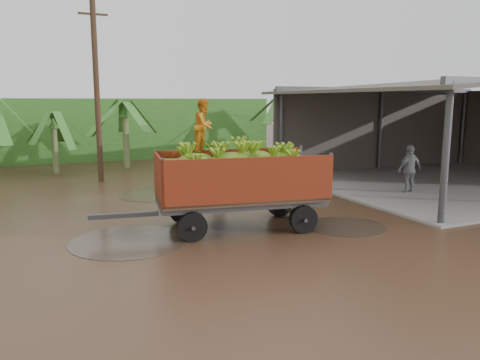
% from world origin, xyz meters
% --- Properties ---
extents(ground, '(100.00, 100.00, 0.00)m').
position_xyz_m(ground, '(0.00, 0.00, 0.00)').
color(ground, black).
rests_on(ground, ground).
extents(packing_shed, '(12.78, 10.80, 4.76)m').
position_xyz_m(packing_shed, '(11.77, 1.77, 2.50)').
color(packing_shed, gray).
rests_on(packing_shed, ground).
extents(hedge_north, '(22.00, 3.00, 3.60)m').
position_xyz_m(hedge_north, '(-2.00, 16.00, 1.80)').
color(hedge_north, '#2D661E').
rests_on(hedge_north, ground).
extents(banana_trailer, '(6.33, 2.82, 3.53)m').
position_xyz_m(banana_trailer, '(0.01, -1.62, 1.35)').
color(banana_trailer, '#9E2C16').
rests_on(banana_trailer, ground).
extents(man_blue, '(0.68, 0.53, 1.67)m').
position_xyz_m(man_blue, '(0.38, 0.97, 0.83)').
color(man_blue, '#6D7FC7').
rests_on(man_blue, ground).
extents(man_grey, '(1.11, 0.51, 1.86)m').
position_xyz_m(man_grey, '(7.74, 0.16, 0.93)').
color(man_grey, gray).
rests_on(man_grey, ground).
extents(utility_pole, '(1.20, 0.24, 7.56)m').
position_xyz_m(utility_pole, '(-2.49, 7.74, 3.84)').
color(utility_pole, '#47301E').
rests_on(utility_pole, ground).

